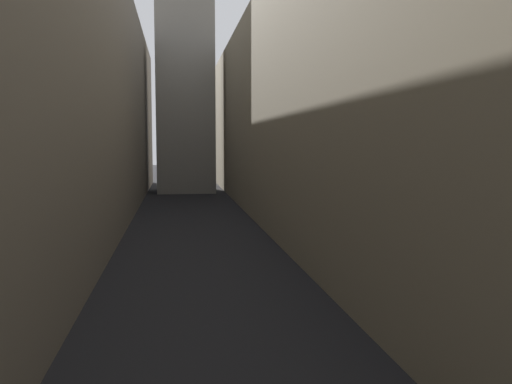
{
  "coord_description": "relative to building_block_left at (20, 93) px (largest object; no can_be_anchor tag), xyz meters",
  "views": [
    {
      "loc": [
        -1.46,
        6.53,
        7.09
      ],
      "look_at": [
        0.0,
        16.37,
        6.18
      ],
      "focal_mm": 38.08,
      "sensor_mm": 36.0,
      "label": 1
    }
  ],
  "objects": [
    {
      "name": "ground_plane",
      "position": [
        12.97,
        -2.0,
        -10.79
      ],
      "size": [
        264.0,
        264.0,
        0.0
      ],
      "primitive_type": "plane",
      "color": "black"
    },
    {
      "name": "building_block_left",
      "position": [
        0.0,
        0.0,
        0.0
      ],
      "size": [
        14.94,
        108.0,
        21.59
      ],
      "primitive_type": "cube",
      "color": "#756B5B",
      "rests_on": "ground"
    },
    {
      "name": "building_block_right",
      "position": [
        26.42,
        0.0,
        -0.75
      ],
      "size": [
        15.89,
        108.0,
        20.08
      ],
      "primitive_type": "cube",
      "color": "gray",
      "rests_on": "ground"
    }
  ]
}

